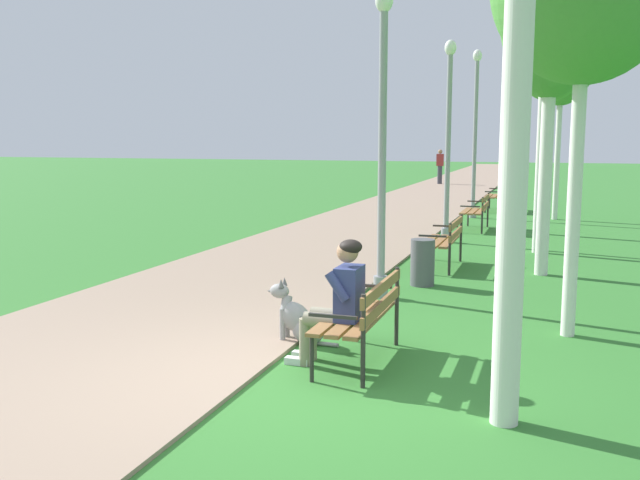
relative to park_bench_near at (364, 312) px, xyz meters
The scene contains 17 objects.
ground_plane 1.08m from the park_bench_near, 126.54° to the right, with size 120.00×120.00×0.00m, color #33752D.
paved_path 23.40m from the park_bench_near, 96.71° to the left, with size 3.82×60.00×0.04m, color gray.
park_bench_near is the anchor object (origin of this frame).
park_bench_mid 5.46m from the park_bench_near, 90.32° to the left, with size 0.55×1.50×0.85m.
park_bench_far 10.69m from the park_bench_near, 90.23° to the left, with size 0.55×1.50×0.85m.
park_bench_furthest 15.41m from the park_bench_near, 89.79° to the left, with size 0.55×1.50×0.85m.
person_seated_on_near_bench 0.31m from the park_bench_near, 141.40° to the right, with size 0.74×0.49×1.25m.
dog_grey 0.96m from the park_bench_near, 152.88° to the left, with size 0.83×0.30×0.71m.
lamp_post_near 3.36m from the park_bench_near, 100.33° to the left, with size 0.24×0.24×4.15m.
lamp_post_mid 8.61m from the park_bench_near, 93.10° to the left, with size 0.24×0.24×4.18m.
lamp_post_far 13.46m from the park_bench_near, 91.92° to the left, with size 0.24×0.24×4.54m.
birch_tree_third 6.62m from the park_bench_near, 73.67° to the left, with size 1.61×1.58×5.60m.
birch_tree_fourth 8.65m from the park_bench_near, 79.49° to the left, with size 1.44×1.38×5.60m.
birch_tree_fifth 11.08m from the park_bench_near, 81.81° to the left, with size 1.66×1.43×5.11m.
birch_tree_sixth 14.28m from the park_bench_near, 82.84° to the left, with size 1.85×1.99×5.92m.
litter_bin 3.87m from the park_bench_near, 91.79° to the left, with size 0.36×0.36×0.70m, color #515156.
pedestrian_distant 27.20m from the park_bench_near, 97.45° to the left, with size 0.32×0.22×1.65m.
Camera 1 is at (2.31, -5.79, 2.21)m, focal length 39.86 mm.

